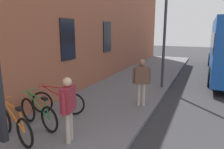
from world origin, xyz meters
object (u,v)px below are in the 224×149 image
Objects in this scene: bicycle_mid_rack at (14,125)px; bicycle_leaning_wall at (38,113)px; bicycle_beside_lamp at (58,102)px; pedestrian_crossing_street at (68,103)px; pedestrian_near_bus at (142,78)px; street_lamp at (166,14)px.

bicycle_leaning_wall is at bearing -0.81° from bicycle_mid_rack.
bicycle_mid_rack is at bearing -177.71° from bicycle_beside_lamp.
pedestrian_crossing_street is 0.96× the size of pedestrian_near_bus.
pedestrian_near_bus is 3.64m from street_lamp.
pedestrian_crossing_street is 0.28× the size of street_lamp.
street_lamp is (5.82, -1.05, 2.38)m from pedestrian_crossing_street.
pedestrian_near_bus is (3.03, -0.86, 0.05)m from pedestrian_crossing_street.
bicycle_beside_lamp is at bearing 2.29° from bicycle_mid_rack.
bicycle_mid_rack is 4.18m from pedestrian_near_bus.
pedestrian_near_bus reaches higher than bicycle_beside_lamp.
street_lamp reaches higher than bicycle_beside_lamp.
pedestrian_near_bus is at bearing 176.25° from street_lamp.
bicycle_beside_lamp is 0.30× the size of street_lamp.
bicycle_beside_lamp is 1.07× the size of pedestrian_crossing_street.
bicycle_leaning_wall is 1.01× the size of bicycle_beside_lamp.
bicycle_leaning_wall is at bearing -175.12° from bicycle_beside_lamp.
bicycle_beside_lamp is 2.92m from pedestrian_near_bus.
pedestrian_near_bus reaches higher than pedestrian_crossing_street.
pedestrian_crossing_street is at bearing -102.50° from bicycle_leaning_wall.
pedestrian_near_bus is (3.54, -2.12, 0.63)m from bicycle_mid_rack.
pedestrian_near_bus is at bearing -15.92° from pedestrian_crossing_street.
bicycle_leaning_wall is at bearing 157.51° from street_lamp.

